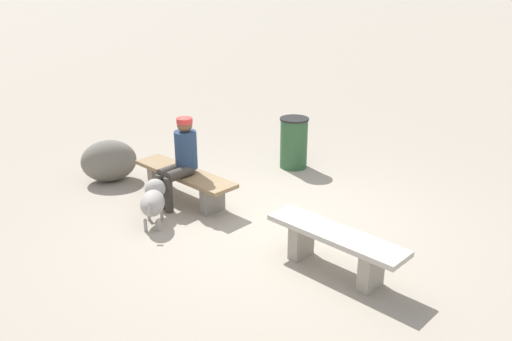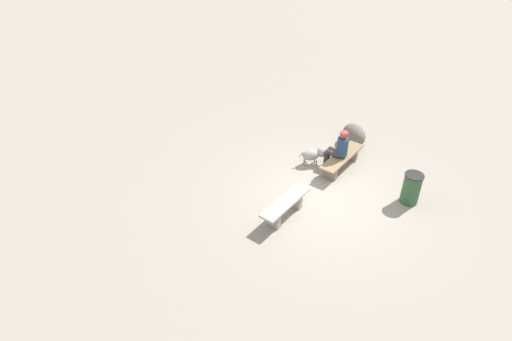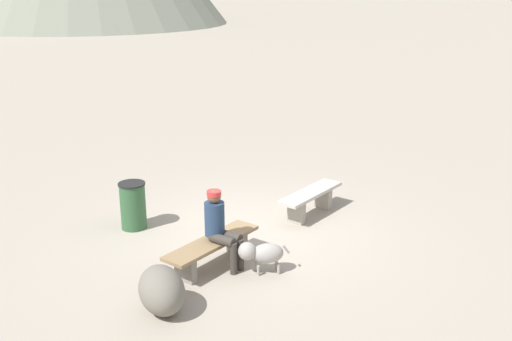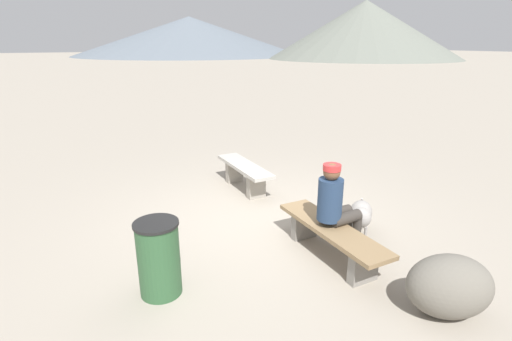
% 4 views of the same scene
% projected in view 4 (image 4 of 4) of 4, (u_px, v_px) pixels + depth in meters
% --- Properties ---
extents(ground, '(210.00, 210.00, 0.06)m').
position_uv_depth(ground, '(259.00, 223.00, 5.92)').
color(ground, '#9E9384').
extents(bench_left, '(1.60, 0.40, 0.47)m').
position_uv_depth(bench_left, '(245.00, 172.00, 7.08)').
color(bench_left, gray).
rests_on(bench_left, ground).
extents(bench_right, '(1.77, 0.43, 0.42)m').
position_uv_depth(bench_right, '(331.00, 235.00, 4.83)').
color(bench_right, gray).
rests_on(bench_right, ground).
extents(seated_person, '(0.34, 0.63, 1.22)m').
position_uv_depth(seated_person, '(336.00, 203.00, 4.81)').
color(seated_person, navy).
rests_on(seated_person, ground).
extents(dog, '(0.64, 0.62, 0.51)m').
position_uv_depth(dog, '(361.00, 214.00, 5.37)').
color(dog, gray).
rests_on(dog, ground).
extents(trash_bin, '(0.47, 0.47, 0.84)m').
position_uv_depth(trash_bin, '(159.00, 258.00, 4.10)').
color(trash_bin, '#2D5633').
rests_on(trash_bin, ground).
extents(boulder, '(0.90, 1.01, 0.65)m').
position_uv_depth(boulder, '(449.00, 286.00, 3.80)').
color(boulder, '#6B665B').
rests_on(boulder, ground).
extents(distant_peak_1, '(28.95, 28.95, 8.45)m').
position_uv_depth(distant_peak_1, '(364.00, 30.00, 58.93)').
color(distant_peak_1, slate).
rests_on(distant_peak_1, ground).
extents(distant_peak_2, '(43.01, 43.01, 7.03)m').
position_uv_depth(distant_peak_2, '(190.00, 36.00, 73.96)').
color(distant_peak_2, slate).
rests_on(distant_peak_2, ground).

